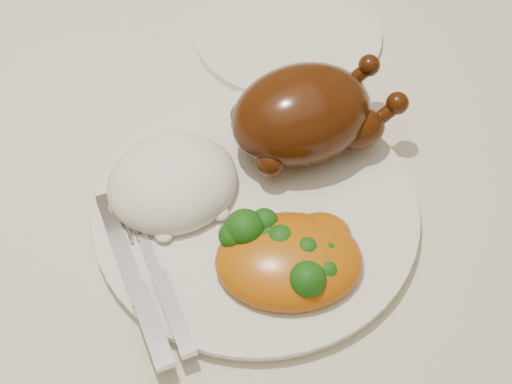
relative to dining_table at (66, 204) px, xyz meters
name	(u,v)px	position (x,y,z in m)	size (l,w,h in m)	color
dining_table	(66,204)	(0.00, 0.00, 0.00)	(1.60, 0.90, 0.76)	brown
tablecloth	(50,160)	(0.00, 0.00, 0.07)	(1.73, 1.03, 0.18)	beige
dinner_plate	(256,210)	(0.15, -0.16, 0.11)	(0.28, 0.28, 0.01)	silver
side_plate	(288,34)	(0.28, 0.04, 0.11)	(0.20, 0.20, 0.01)	silver
roast_chicken	(305,114)	(0.22, -0.11, 0.15)	(0.16, 0.10, 0.08)	#3E1806
rice_mound	(173,183)	(0.09, -0.12, 0.13)	(0.12, 0.11, 0.06)	white
mac_and_cheese	(287,254)	(0.15, -0.22, 0.13)	(0.15, 0.13, 0.05)	#B1670B
cutlery	(151,294)	(0.04, -0.21, 0.12)	(0.03, 0.17, 0.01)	silver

